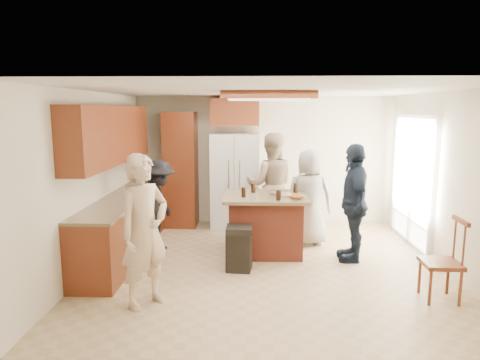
{
  "coord_description": "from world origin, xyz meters",
  "views": [
    {
      "loc": [
        -0.21,
        -5.91,
        2.24
      ],
      "look_at": [
        -0.41,
        0.7,
        1.15
      ],
      "focal_mm": 32.0,
      "sensor_mm": 36.0,
      "label": 1
    }
  ],
  "objects_px": {
    "refrigerator": "(235,181)",
    "person_counter": "(159,206)",
    "person_behind_right": "(309,197)",
    "kitchen_island": "(265,224)",
    "person_side_right": "(354,203)",
    "person_behind_left": "(271,185)",
    "spindle_chair": "(443,263)",
    "trash_bin": "(239,248)",
    "person_front_left": "(144,231)"
  },
  "relations": [
    {
      "from": "person_counter",
      "to": "trash_bin",
      "type": "bearing_deg",
      "value": -117.82
    },
    {
      "from": "person_front_left",
      "to": "trash_bin",
      "type": "distance_m",
      "value": 1.63
    },
    {
      "from": "refrigerator",
      "to": "person_counter",
      "type": "bearing_deg",
      "value": -127.2
    },
    {
      "from": "person_behind_right",
      "to": "refrigerator",
      "type": "xyz_separation_m",
      "value": [
        -1.27,
        1.05,
        0.09
      ]
    },
    {
      "from": "person_behind_right",
      "to": "kitchen_island",
      "type": "xyz_separation_m",
      "value": [
        -0.73,
        -0.46,
        -0.33
      ]
    },
    {
      "from": "person_front_left",
      "to": "person_side_right",
      "type": "height_order",
      "value": "person_front_left"
    },
    {
      "from": "person_side_right",
      "to": "refrigerator",
      "type": "xyz_separation_m",
      "value": [
        -1.84,
        1.78,
        0.02
      ]
    },
    {
      "from": "person_side_right",
      "to": "kitchen_island",
      "type": "distance_m",
      "value": 1.39
    },
    {
      "from": "person_behind_left",
      "to": "refrigerator",
      "type": "distance_m",
      "value": 0.86
    },
    {
      "from": "person_side_right",
      "to": "refrigerator",
      "type": "bearing_deg",
      "value": -129.99
    },
    {
      "from": "person_front_left",
      "to": "trash_bin",
      "type": "xyz_separation_m",
      "value": [
        1.04,
        1.13,
        -0.56
      ]
    },
    {
      "from": "person_counter",
      "to": "refrigerator",
      "type": "bearing_deg",
      "value": -34.62
    },
    {
      "from": "person_front_left",
      "to": "person_behind_left",
      "type": "distance_m",
      "value": 3.23
    },
    {
      "from": "person_behind_left",
      "to": "person_behind_right",
      "type": "xyz_separation_m",
      "value": [
        0.61,
        -0.5,
        -0.12
      ]
    },
    {
      "from": "kitchen_island",
      "to": "trash_bin",
      "type": "distance_m",
      "value": 0.85
    },
    {
      "from": "person_side_right",
      "to": "person_front_left",
      "type": "bearing_deg",
      "value": -55.38
    },
    {
      "from": "kitchen_island",
      "to": "spindle_chair",
      "type": "height_order",
      "value": "spindle_chair"
    },
    {
      "from": "person_behind_right",
      "to": "person_side_right",
      "type": "relative_size",
      "value": 0.92
    },
    {
      "from": "person_behind_left",
      "to": "spindle_chair",
      "type": "height_order",
      "value": "person_behind_left"
    },
    {
      "from": "person_behind_right",
      "to": "kitchen_island",
      "type": "height_order",
      "value": "person_behind_right"
    },
    {
      "from": "person_side_right",
      "to": "spindle_chair",
      "type": "height_order",
      "value": "person_side_right"
    },
    {
      "from": "person_front_left",
      "to": "kitchen_island",
      "type": "height_order",
      "value": "person_front_left"
    },
    {
      "from": "kitchen_island",
      "to": "person_side_right",
      "type": "bearing_deg",
      "value": -11.62
    },
    {
      "from": "trash_bin",
      "to": "spindle_chair",
      "type": "bearing_deg",
      "value": -20.12
    },
    {
      "from": "person_counter",
      "to": "trash_bin",
      "type": "height_order",
      "value": "person_counter"
    },
    {
      "from": "trash_bin",
      "to": "person_behind_right",
      "type": "bearing_deg",
      "value": 47.09
    },
    {
      "from": "person_front_left",
      "to": "refrigerator",
      "type": "relative_size",
      "value": 0.98
    },
    {
      "from": "person_front_left",
      "to": "person_counter",
      "type": "distance_m",
      "value": 1.91
    },
    {
      "from": "person_behind_left",
      "to": "person_counter",
      "type": "distance_m",
      "value": 2.04
    },
    {
      "from": "person_behind_left",
      "to": "person_counter",
      "type": "height_order",
      "value": "person_behind_left"
    },
    {
      "from": "kitchen_island",
      "to": "spindle_chair",
      "type": "distance_m",
      "value": 2.62
    },
    {
      "from": "person_front_left",
      "to": "trash_bin",
      "type": "height_order",
      "value": "person_front_left"
    },
    {
      "from": "refrigerator",
      "to": "kitchen_island",
      "type": "relative_size",
      "value": 1.41
    },
    {
      "from": "refrigerator",
      "to": "trash_bin",
      "type": "height_order",
      "value": "refrigerator"
    },
    {
      "from": "person_side_right",
      "to": "kitchen_island",
      "type": "bearing_deg",
      "value": -97.44
    },
    {
      "from": "refrigerator",
      "to": "trash_bin",
      "type": "bearing_deg",
      "value": -86.13
    },
    {
      "from": "person_counter",
      "to": "kitchen_island",
      "type": "relative_size",
      "value": 1.15
    },
    {
      "from": "spindle_chair",
      "to": "kitchen_island",
      "type": "bearing_deg",
      "value": 141.46
    },
    {
      "from": "person_side_right",
      "to": "kitchen_island",
      "type": "relative_size",
      "value": 1.37
    },
    {
      "from": "person_side_right",
      "to": "spindle_chair",
      "type": "xyz_separation_m",
      "value": [
        0.75,
        -1.36,
        -0.43
      ]
    },
    {
      "from": "person_side_right",
      "to": "person_counter",
      "type": "height_order",
      "value": "person_side_right"
    },
    {
      "from": "kitchen_island",
      "to": "person_front_left",
      "type": "bearing_deg",
      "value": -127.32
    },
    {
      "from": "person_behind_left",
      "to": "person_behind_right",
      "type": "bearing_deg",
      "value": 141.87
    },
    {
      "from": "person_behind_left",
      "to": "spindle_chair",
      "type": "xyz_separation_m",
      "value": [
        1.92,
        -2.59,
        -0.47
      ]
    },
    {
      "from": "person_front_left",
      "to": "person_counter",
      "type": "height_order",
      "value": "person_front_left"
    },
    {
      "from": "trash_bin",
      "to": "refrigerator",
      "type": "bearing_deg",
      "value": 93.87
    },
    {
      "from": "person_behind_right",
      "to": "person_side_right",
      "type": "height_order",
      "value": "person_side_right"
    },
    {
      "from": "kitchen_island",
      "to": "person_behind_right",
      "type": "bearing_deg",
      "value": 32.25
    },
    {
      "from": "person_behind_right",
      "to": "refrigerator",
      "type": "height_order",
      "value": "refrigerator"
    },
    {
      "from": "spindle_chair",
      "to": "person_behind_right",
      "type": "bearing_deg",
      "value": 122.11
    }
  ]
}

